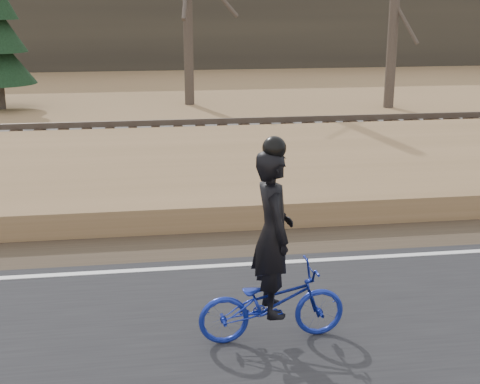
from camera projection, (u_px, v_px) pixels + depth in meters
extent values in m
cube|color=silver|center=(1.00, 278.00, 9.43)|extent=(120.00, 0.12, 0.01)
cube|color=#473A2B|center=(14.00, 255.00, 10.39)|extent=(120.00, 1.60, 0.04)
cube|color=#916F4A|center=(40.00, 190.00, 13.18)|extent=(120.00, 5.00, 0.44)
cube|color=slate|center=(61.00, 148.00, 16.79)|extent=(120.00, 3.00, 0.45)
cube|color=black|center=(60.00, 136.00, 16.70)|extent=(120.00, 2.40, 0.14)
cube|color=brown|center=(56.00, 136.00, 15.98)|extent=(120.00, 0.07, 0.15)
cube|color=brown|center=(62.00, 125.00, 17.35)|extent=(120.00, 0.07, 0.15)
cube|color=#383328|center=(101.00, 13.00, 36.89)|extent=(120.00, 4.00, 6.00)
imported|color=navy|center=(272.00, 303.00, 7.66)|extent=(1.73, 0.67, 0.90)
imported|color=black|center=(273.00, 233.00, 7.42)|extent=(0.48, 0.71, 1.90)
sphere|color=black|center=(274.00, 148.00, 7.15)|extent=(0.26, 0.26, 0.26)
cylinder|color=#463D33|center=(1.00, 92.00, 23.77)|extent=(0.28, 0.28, 1.21)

